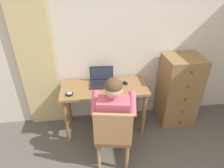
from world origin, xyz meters
TOP-DOWN VIEW (x-y plane):
  - wall_back at (0.00, 2.20)m, footprint 4.80×0.05m
  - curtain_panel at (-1.14, 2.13)m, footprint 0.51×0.03m
  - desk at (-0.23, 1.86)m, footprint 1.22×0.53m
  - dresser at (0.92, 1.91)m, footprint 0.54×0.49m
  - chair at (-0.19, 1.18)m, footprint 0.48×0.47m
  - person_seated at (-0.16, 1.36)m, footprint 0.60×0.63m
  - laptop at (-0.25, 1.97)m, footprint 0.36×0.27m
  - computer_mouse at (0.08, 1.91)m, footprint 0.09×0.11m
  - desk_clock at (-0.70, 1.72)m, footprint 0.09×0.09m

SIDE VIEW (x-z plane):
  - chair at x=-0.19m, z-range 0.06..0.95m
  - dresser at x=0.92m, z-range 0.00..1.11m
  - desk at x=-0.23m, z-range 0.25..0.99m
  - person_seated at x=-0.16m, z-range 0.08..1.29m
  - desk_clock at x=-0.70m, z-range 0.74..0.77m
  - computer_mouse at x=0.08m, z-range 0.74..0.77m
  - laptop at x=-0.25m, z-range 0.67..0.91m
  - curtain_panel at x=-1.14m, z-range 0.00..2.21m
  - wall_back at x=0.00m, z-range 0.00..2.50m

